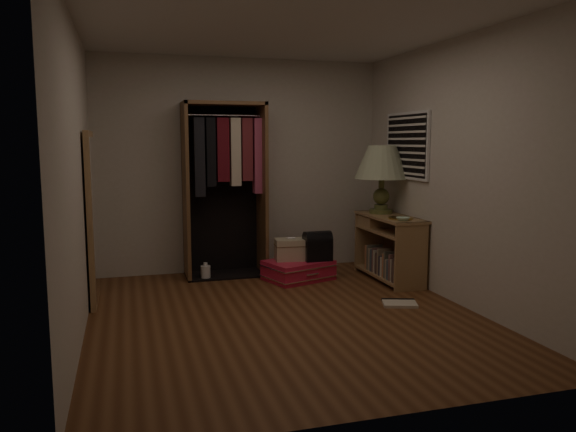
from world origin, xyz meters
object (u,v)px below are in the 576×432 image
object	(u,v)px
floor_mirror	(92,218)
console_bookshelf	(388,245)
table_lamp	(382,164)
white_jug	(206,272)
pink_suitcase	(298,270)
train_case	(291,249)
black_bag	(317,245)
open_wardrobe	(226,173)

from	to	relation	value
floor_mirror	console_bookshelf	bearing A→B (deg)	0.46
table_lamp	white_jug	xyz separation A→B (m)	(-2.05, 0.35, -1.25)
pink_suitcase	white_jug	distance (m)	1.08
pink_suitcase	train_case	bearing A→B (deg)	126.83
black_bag	white_jug	world-z (taller)	black_bag
black_bag	console_bookshelf	bearing A→B (deg)	-14.71
open_wardrobe	floor_mirror	size ratio (longest dim) A/B	1.21
train_case	white_jug	xyz separation A→B (m)	(-0.96, 0.26, -0.27)
black_bag	train_case	bearing A→B (deg)	160.60
console_bookshelf	pink_suitcase	xyz separation A→B (m)	(-1.01, 0.26, -0.29)
floor_mirror	table_lamp	world-z (taller)	floor_mirror
pink_suitcase	open_wardrobe	bearing A→B (deg)	128.44
white_jug	table_lamp	bearing A→B (deg)	-9.75
console_bookshelf	train_case	bearing A→B (deg)	163.87
black_bag	white_jug	bearing A→B (deg)	164.03
white_jug	train_case	bearing A→B (deg)	-15.05
train_case	table_lamp	xyz separation A→B (m)	(1.09, -0.09, 0.98)
black_bag	table_lamp	xyz separation A→B (m)	(0.80, 0.01, 0.93)
console_bookshelf	train_case	world-z (taller)	console_bookshelf
floor_mirror	train_case	distance (m)	2.23
black_bag	white_jug	xyz separation A→B (m)	(-1.25, 0.36, -0.32)
pink_suitcase	black_bag	bearing A→B (deg)	-31.85
console_bookshelf	white_jug	distance (m)	2.15
floor_mirror	white_jug	distance (m)	1.54
table_lamp	white_jug	world-z (taller)	table_lamp
floor_mirror	black_bag	world-z (taller)	floor_mirror
open_wardrobe	floor_mirror	distance (m)	1.71
pink_suitcase	console_bookshelf	bearing A→B (deg)	-33.13
console_bookshelf	white_jug	bearing A→B (deg)	164.37
floor_mirror	white_jug	world-z (taller)	floor_mirror
train_case	black_bag	distance (m)	0.31
floor_mirror	black_bag	bearing A→B (deg)	5.57
floor_mirror	white_jug	bearing A→B (deg)	26.76
pink_suitcase	white_jug	bearing A→B (deg)	144.67
pink_suitcase	black_bag	xyz separation A→B (m)	(0.21, -0.05, 0.29)
console_bookshelf	floor_mirror	distance (m)	3.27
console_bookshelf	black_bag	bearing A→B (deg)	165.15
pink_suitcase	black_bag	world-z (taller)	black_bag
console_bookshelf	white_jug	world-z (taller)	console_bookshelf
open_wardrobe	table_lamp	bearing A→B (deg)	-16.59
pink_suitcase	table_lamp	world-z (taller)	table_lamp
open_wardrobe	table_lamp	world-z (taller)	open_wardrobe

